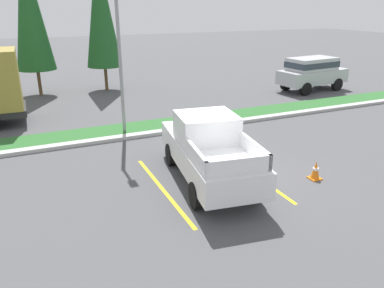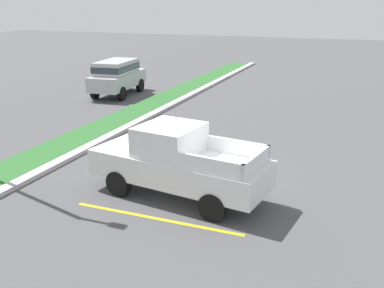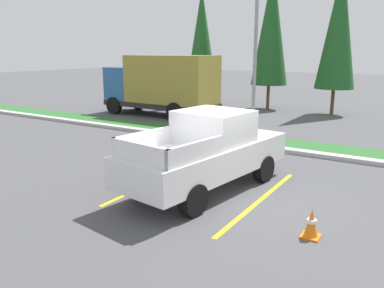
# 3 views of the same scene
# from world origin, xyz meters

# --- Properties ---
(ground_plane) EXTENTS (120.00, 120.00, 0.00)m
(ground_plane) POSITION_xyz_m (0.00, 0.00, 0.00)
(ground_plane) COLOR #4C4C4F
(parking_line_near) EXTENTS (0.12, 4.80, 0.01)m
(parking_line_near) POSITION_xyz_m (-2.17, 0.05, 0.00)
(parking_line_near) COLOR yellow
(parking_line_near) RESTS_ON ground
(parking_line_far) EXTENTS (0.12, 4.80, 0.01)m
(parking_line_far) POSITION_xyz_m (0.93, 0.05, 0.00)
(parking_line_far) COLOR yellow
(parking_line_far) RESTS_ON ground
(curb_strip) EXTENTS (56.00, 0.40, 0.15)m
(curb_strip) POSITION_xyz_m (0.00, 5.00, 0.07)
(curb_strip) COLOR #B2B2AD
(curb_strip) RESTS_ON ground
(grass_median) EXTENTS (56.00, 1.80, 0.06)m
(grass_median) POSITION_xyz_m (0.00, 6.10, 0.03)
(grass_median) COLOR #2D662D
(grass_median) RESTS_ON ground
(pickup_truck_main) EXTENTS (2.63, 5.44, 2.10)m
(pickup_truck_main) POSITION_xyz_m (-0.62, 0.10, 1.04)
(pickup_truck_main) COLOR black
(pickup_truck_main) RESTS_ON ground
(suv_distant) EXTENTS (4.76, 2.32, 2.10)m
(suv_distant) POSITION_xyz_m (11.33, 9.22, 1.24)
(suv_distant) COLOR black
(suv_distant) RESTS_ON ground
(traffic_cone) EXTENTS (0.36, 0.36, 0.60)m
(traffic_cone) POSITION_xyz_m (2.53, -1.26, 0.29)
(traffic_cone) COLOR orange
(traffic_cone) RESTS_ON ground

